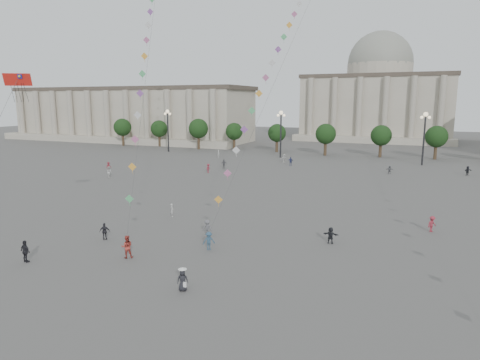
% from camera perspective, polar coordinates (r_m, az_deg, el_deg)
% --- Properties ---
extents(ground, '(360.00, 360.00, 0.00)m').
position_cam_1_polar(ground, '(30.30, -8.47, -14.71)').
color(ground, '#504D4B').
rests_on(ground, ground).
extents(hall_west, '(84.00, 26.22, 17.20)m').
position_cam_1_polar(hall_west, '(147.53, -14.52, 8.48)').
color(hall_west, '#A8A18D').
rests_on(hall_west, ground).
extents(hall_central, '(48.30, 34.30, 35.50)m').
position_cam_1_polar(hall_central, '(153.17, 17.89, 10.55)').
color(hall_central, '#A8A18D').
rests_on(hall_central, ground).
extents(tree_row, '(137.12, 5.12, 8.00)m').
position_cam_1_polar(tree_row, '(102.56, 14.89, 6.01)').
color(tree_row, '#37281B').
rests_on(tree_row, ground).
extents(lamp_post_far_west, '(2.00, 0.90, 10.65)m').
position_cam_1_polar(lamp_post_far_west, '(110.79, -9.61, 7.54)').
color(lamp_post_far_west, '#262628').
rests_on(lamp_post_far_west, ground).
extents(lamp_post_mid_west, '(2.00, 0.90, 10.65)m').
position_cam_1_polar(lamp_post_mid_west, '(97.98, 5.47, 7.26)').
color(lamp_post_mid_west, '#262628').
rests_on(lamp_post_mid_west, ground).
extents(lamp_post_mid_east, '(2.00, 0.90, 10.65)m').
position_cam_1_polar(lamp_post_mid_east, '(93.41, 23.40, 6.29)').
color(lamp_post_mid_east, '#262628').
rests_on(lamp_post_mid_east, ground).
extents(person_crowd_0, '(1.13, 0.76, 1.79)m').
position_cam_1_polar(person_crowd_0, '(86.28, 6.76, 2.48)').
color(person_crowd_0, navy).
rests_on(person_crowd_0, ground).
extents(person_crowd_1, '(1.16, 1.04, 1.94)m').
position_cam_1_polar(person_crowd_1, '(75.60, -17.04, 1.02)').
color(person_crowd_1, silver).
rests_on(person_crowd_1, ground).
extents(person_crowd_2, '(0.99, 1.23, 1.67)m').
position_cam_1_polar(person_crowd_2, '(83.10, -17.12, 1.74)').
color(person_crowd_2, maroon).
rests_on(person_crowd_2, ground).
extents(person_crowd_3, '(1.43, 0.48, 1.53)m').
position_cam_1_polar(person_crowd_3, '(40.18, 11.99, -7.23)').
color(person_crowd_3, black).
rests_on(person_crowd_3, ground).
extents(person_crowd_4, '(1.28, 1.68, 1.77)m').
position_cam_1_polar(person_crowd_4, '(90.59, 5.90, 2.88)').
color(person_crowd_4, silver).
rests_on(person_crowd_4, ground).
extents(person_crowd_6, '(1.11, 0.70, 1.64)m').
position_cam_1_polar(person_crowd_6, '(41.42, -4.38, -6.40)').
color(person_crowd_6, '#5D5D61').
rests_on(person_crowd_6, ground).
extents(person_crowd_8, '(1.12, 1.19, 1.61)m').
position_cam_1_polar(person_crowd_8, '(46.72, 24.22, -5.38)').
color(person_crowd_8, maroon).
rests_on(person_crowd_8, ground).
extents(person_crowd_9, '(1.45, 1.40, 1.65)m').
position_cam_1_polar(person_crowd_9, '(84.53, 28.08, 1.10)').
color(person_crowd_9, black).
rests_on(person_crowd_9, ground).
extents(person_crowd_10, '(0.73, 0.77, 1.77)m').
position_cam_1_polar(person_crowd_10, '(98.30, -2.87, 3.52)').
color(person_crowd_10, '#BCBBB7').
rests_on(person_crowd_10, ground).
extents(person_crowd_12, '(1.41, 0.59, 1.48)m').
position_cam_1_polar(person_crowd_12, '(80.73, 19.31, 1.30)').
color(person_crowd_12, slate).
rests_on(person_crowd_12, ground).
extents(person_crowd_13, '(0.61, 0.65, 1.50)m').
position_cam_1_polar(person_crowd_13, '(48.76, -9.06, -3.99)').
color(person_crowd_13, '#B0AFAB').
rests_on(person_crowd_13, ground).
extents(person_crowd_16, '(1.15, 0.68, 1.84)m').
position_cam_1_polar(person_crowd_16, '(81.78, -2.17, 2.13)').
color(person_crowd_16, '#57575B').
rests_on(person_crowd_16, ground).
extents(person_crowd_17, '(0.68, 1.09, 1.63)m').
position_cam_1_polar(person_crowd_17, '(77.62, -4.24, 1.57)').
color(person_crowd_17, maroon).
rests_on(person_crowd_17, ground).
extents(tourist_1, '(1.12, 0.58, 1.83)m').
position_cam_1_polar(tourist_1, '(38.93, -26.70, -8.51)').
color(tourist_1, black).
rests_on(tourist_1, ground).
extents(tourist_4, '(1.02, 0.82, 1.62)m').
position_cam_1_polar(tourist_4, '(42.24, -17.59, -6.56)').
color(tourist_4, black).
rests_on(tourist_4, ground).
extents(kite_flyer_0, '(1.19, 1.14, 1.93)m').
position_cam_1_polar(kite_flyer_0, '(37.01, -14.85, -8.59)').
color(kite_flyer_0, '#A0342B').
rests_on(kite_flyer_0, ground).
extents(kite_flyer_1, '(1.21, 1.12, 1.64)m').
position_cam_1_polar(kite_flyer_1, '(37.76, -4.17, -8.10)').
color(kite_flyer_1, '#2D4C66').
rests_on(kite_flyer_1, ground).
extents(hat_person, '(0.89, 0.77, 1.69)m').
position_cam_1_polar(hat_person, '(30.27, -7.65, -13.00)').
color(hat_person, black).
rests_on(hat_person, ground).
extents(dragon_kite, '(3.32, 6.93, 18.38)m').
position_cam_1_polar(dragon_kite, '(41.61, -27.53, 10.69)').
color(dragon_kite, red).
rests_on(dragon_kite, ground).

